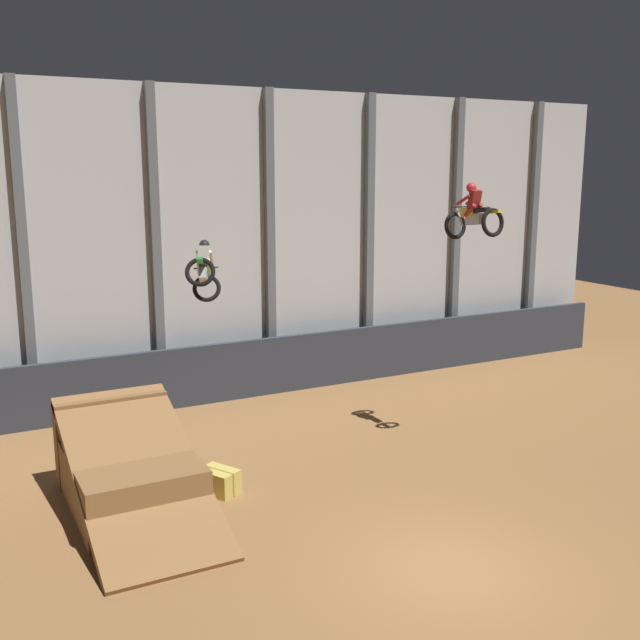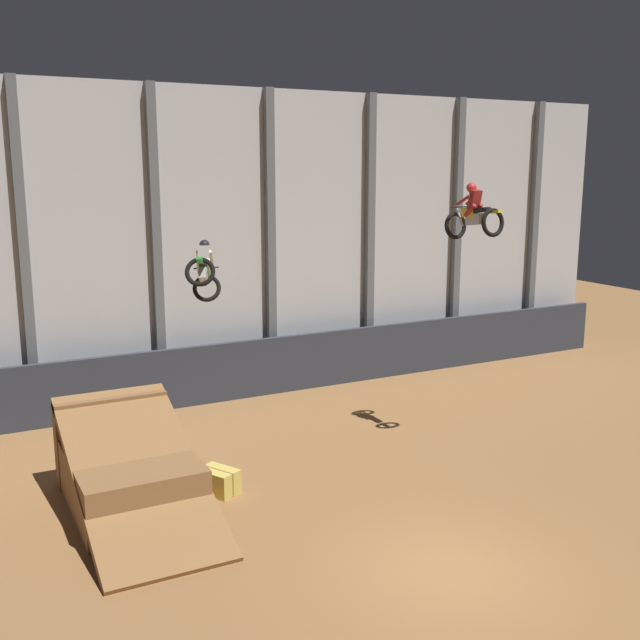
% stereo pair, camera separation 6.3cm
% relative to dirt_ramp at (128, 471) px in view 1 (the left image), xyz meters
% --- Properties ---
extents(ground_plane, '(60.00, 60.00, 0.00)m').
position_rel_dirt_ramp_xyz_m(ground_plane, '(4.58, -5.69, -0.75)').
color(ground_plane, olive).
extents(arena_back_wall, '(32.00, 0.40, 9.84)m').
position_rel_dirt_ramp_xyz_m(arena_back_wall, '(4.58, 6.91, 4.17)').
color(arena_back_wall, silver).
rests_on(arena_back_wall, ground_plane).
extents(lower_barrier, '(31.36, 0.20, 1.89)m').
position_rel_dirt_ramp_xyz_m(lower_barrier, '(4.58, 6.05, 0.20)').
color(lower_barrier, '#2D333D').
rests_on(lower_barrier, ground_plane).
extents(dirt_ramp, '(2.60, 5.40, 2.23)m').
position_rel_dirt_ramp_xyz_m(dirt_ramp, '(0.00, 0.00, 0.00)').
color(dirt_ramp, brown).
rests_on(dirt_ramp, ground_plane).
extents(rider_bike_left_air, '(1.38, 1.83, 1.67)m').
position_rel_dirt_ramp_xyz_m(rider_bike_left_air, '(2.54, 1.91, 4.07)').
color(rider_bike_left_air, black).
extents(rider_bike_right_air, '(0.83, 1.76, 1.53)m').
position_rel_dirt_ramp_xyz_m(rider_bike_right_air, '(9.09, -0.38, 5.39)').
color(rider_bike_right_air, black).
extents(hay_bale_trackside, '(0.96, 1.08, 0.57)m').
position_rel_dirt_ramp_xyz_m(hay_bale_trackside, '(1.94, -0.45, -0.47)').
color(hay_bale_trackside, '#CCB751').
rests_on(hay_bale_trackside, ground_plane).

